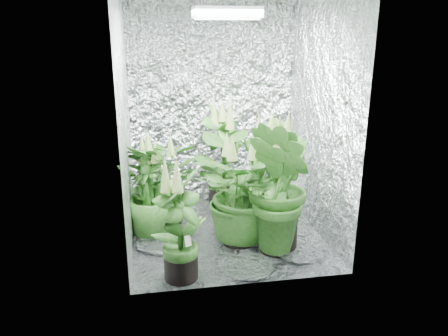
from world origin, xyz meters
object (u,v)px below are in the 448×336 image
plant_a (160,183)px  plant_b (223,158)px  plant_c (263,176)px  plant_f (180,226)px  plant_g (280,188)px  plant_d (150,192)px  plant_e (239,192)px  circulation_fan (278,194)px  grow_lamp (226,13)px

plant_a → plant_b: bearing=30.4°
plant_c → plant_f: size_ratio=1.14×
plant_a → plant_g: bearing=-34.5°
plant_c → plant_d: size_ratio=1.16×
plant_f → plant_a: bearing=96.5°
plant_e → circulation_fan: size_ratio=3.08×
plant_c → plant_g: size_ratio=0.89×
circulation_fan → plant_e: bearing=-130.1°
plant_d → plant_g: plant_g is taller
plant_e → plant_f: bearing=-137.8°
plant_b → circulation_fan: size_ratio=3.54×
plant_d → circulation_fan: (1.26, 0.46, -0.27)m
plant_b → circulation_fan: plant_b is taller
plant_a → plant_e: (0.62, -0.44, 0.04)m
plant_b → plant_e: (-0.00, -0.81, -0.06)m
plant_e → plant_a: bearing=144.5°
plant_e → plant_g: size_ratio=0.83×
plant_c → circulation_fan: 0.61m
plant_e → plant_d: bearing=160.9°
grow_lamp → plant_f: (-0.44, -0.64, -1.42)m
plant_e → circulation_fan: 0.95m
grow_lamp → plant_g: size_ratio=0.43×
plant_c → plant_g: plant_g is taller
grow_lamp → plant_a: 1.54m
plant_g → circulation_fan: 1.01m
plant_e → plant_b: bearing=89.7°
grow_lamp → plant_f: size_ratio=0.56×
grow_lamp → plant_b: bearing=82.9°
plant_d → grow_lamp: bearing=-6.9°
plant_b → plant_e: 0.81m
plant_f → plant_g: bearing=19.6°
plant_b → plant_c: (0.27, -0.53, -0.03)m
plant_d → plant_a: bearing=64.1°
plant_d → plant_g: size_ratio=0.77×
plant_a → plant_g: size_ratio=0.76×
plant_b → plant_f: plant_b is taller
circulation_fan → plant_f: bearing=-134.5°
plant_a → plant_c: size_ratio=0.85×
plant_b → plant_d: 0.92m
plant_a → plant_f: 0.92m
plant_c → circulation_fan: bearing=57.3°
plant_a → grow_lamp: bearing=-26.6°
plant_b → plant_d: (-0.72, -0.56, -0.10)m
grow_lamp → circulation_fan: size_ratio=1.61×
plant_c → plant_d: 0.99m
grow_lamp → plant_f: bearing=-124.6°
plant_b → plant_f: bearing=-112.1°
plant_e → plant_f: size_ratio=1.07×
plant_a → plant_f: (0.10, -0.91, -0.00)m
plant_f → plant_b: bearing=67.9°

